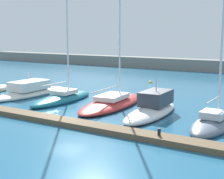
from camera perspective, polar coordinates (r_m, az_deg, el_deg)
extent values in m
plane|color=#236084|center=(26.48, -7.54, -4.95)|extent=(120.00, 120.00, 0.00)
cube|color=brown|center=(25.48, -9.42, -5.14)|extent=(37.64, 1.41, 0.37)
cube|color=gray|center=(61.83, 16.52, 3.89)|extent=(108.00, 2.78, 2.03)
ellipsoid|color=silver|center=(37.31, -13.73, -0.66)|extent=(3.09, 10.40, 0.87)
cube|color=silver|center=(37.12, -13.86, 0.71)|extent=(2.43, 4.14, 0.94)
cube|color=black|center=(38.23, -12.12, 1.23)|extent=(2.18, 1.04, 0.53)
cylinder|color=silver|center=(36.99, -13.92, 2.20)|extent=(0.08, 0.08, 1.01)
ellipsoid|color=#19707F|center=(33.30, -8.45, -1.61)|extent=(3.02, 8.84, 0.97)
cylinder|color=silver|center=(33.59, -7.61, 11.74)|extent=(0.15, 0.15, 14.46)
cylinder|color=silver|center=(32.20, -9.69, 0.94)|extent=(0.27, 3.55, 0.10)
cube|color=silver|center=(33.45, -8.11, -0.36)|extent=(1.92, 2.25, 0.40)
ellipsoid|color=#B72D28|center=(30.74, 0.03, -2.43)|extent=(4.31, 10.64, 0.91)
cylinder|color=silver|center=(29.22, -1.24, 0.05)|extent=(0.49, 4.49, 0.10)
cube|color=silver|center=(30.57, -0.01, -1.24)|extent=(2.33, 3.52, 0.41)
ellipsoid|color=white|center=(27.41, 6.61, -3.93)|extent=(2.85, 8.59, 0.99)
ellipsoid|color=black|center=(27.46, 6.60, -4.37)|extent=(2.88, 8.67, 0.12)
cube|color=#333842|center=(28.08, 7.45, -1.39)|extent=(2.04, 3.39, 1.15)
cube|color=black|center=(28.31, 7.67, -0.96)|extent=(1.75, 0.90, 0.64)
cylinder|color=silver|center=(27.90, 7.50, 0.90)|extent=(0.08, 0.08, 1.12)
ellipsoid|color=slate|center=(25.22, 16.94, -5.55)|extent=(2.54, 7.69, 1.05)
cylinder|color=silver|center=(25.32, 18.23, 9.53)|extent=(0.16, 0.16, 12.13)
cylinder|color=silver|center=(24.08, 16.65, -1.79)|extent=(0.12, 2.82, 0.11)
cube|color=silver|center=(24.62, 16.75, -4.05)|extent=(1.55, 1.76, 0.49)
sphere|color=yellow|center=(45.66, 6.56, 1.12)|extent=(0.56, 0.56, 0.56)
cylinder|color=black|center=(20.98, 7.99, -7.12)|extent=(0.20, 0.20, 0.44)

